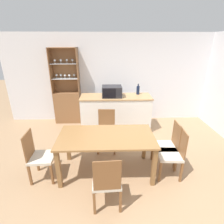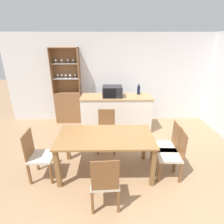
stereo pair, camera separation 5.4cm
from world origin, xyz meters
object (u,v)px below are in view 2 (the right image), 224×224
display_cabinet (69,101)px  wine_bottle (139,90)px  dining_chair_head_far (106,131)px  dining_chair_head_near (105,181)px  dining_chair_side_right_near (172,154)px  microwave (112,91)px  dining_table (106,141)px  dining_chair_side_left_near (39,156)px  dining_chair_side_right_far (167,146)px

display_cabinet → wine_bottle: display_cabinet is taller
dining_chair_head_far → dining_chair_head_near: bearing=92.5°
dining_chair_side_right_near → wine_bottle: 2.16m
display_cabinet → microwave: display_cabinet is taller
display_cabinet → microwave: (1.30, -0.59, 0.46)m
dining_table → dining_chair_head_near: dining_chair_head_near is taller
dining_table → dining_chair_side_right_near: size_ratio=1.86×
dining_table → wine_bottle: 2.14m
dining_chair_side_left_near → microwave: (1.32, 1.84, 0.65)m
display_cabinet → dining_chair_head_near: bearing=-69.4°
dining_table → microwave: bearing=84.9°
dining_chair_head_far → dining_chair_side_left_near: bearing=39.8°
dining_chair_head_far → dining_chair_side_right_near: bearing=145.0°
dining_chair_side_left_near → microwave: bearing=143.1°
dining_chair_head_far → wine_bottle: bearing=-124.5°
dining_chair_side_left_near → microwave: size_ratio=1.80×
dining_chair_side_right_far → dining_chair_head_far: size_ratio=1.00×
dining_chair_side_right_far → dining_chair_head_near: same height
dining_chair_side_right_near → dining_table: bearing=87.1°
dining_chair_side_right_near → microwave: 2.20m
dining_chair_side_right_far → dining_chair_side_right_near: size_ratio=1.00×
dining_chair_side_right_far → dining_chair_head_far: (-1.16, 0.63, 0.00)m
dining_chair_head_near → microwave: 2.55m
microwave → wine_bottle: (0.72, 0.20, -0.02)m
dining_chair_head_near → dining_chair_head_far: (-0.00, 1.52, 0.00)m
dining_table → wine_bottle: (0.87, 1.91, 0.42)m
display_cabinet → dining_chair_side_right_far: size_ratio=2.37×
display_cabinet → dining_table: (1.15, -2.30, 0.02)m
dining_table → dining_chair_side_right_far: dining_chair_side_right_far is taller
microwave → wine_bottle: bearing=15.7°
display_cabinet → dining_chair_head_far: size_ratio=2.37×
dining_chair_side_left_near → wine_bottle: wine_bottle is taller
display_cabinet → dining_chair_head_far: (1.15, -1.54, -0.19)m
dining_chair_head_near → dining_chair_side_right_near: bearing=25.5°
dining_table → dining_chair_side_left_near: (-1.17, -0.13, -0.21)m
dining_chair_side_right_far → dining_table: bearing=97.7°
dining_table → dining_chair_side_right_near: (1.17, -0.13, -0.21)m
dining_chair_side_right_far → dining_chair_side_right_near: bearing=-178.7°
dining_chair_head_near → wine_bottle: 2.88m
dining_chair_head_far → microwave: bearing=-96.5°
dining_chair_head_far → dining_chair_side_right_near: (1.16, -0.89, 0.00)m
display_cabinet → dining_chair_side_left_near: 2.44m
display_cabinet → dining_chair_side_right_near: size_ratio=2.37×
display_cabinet → dining_chair_side_right_near: 3.36m
dining_chair_side_right_near → microwave: (-1.01, 1.84, 0.65)m
dining_chair_head_near → microwave: microwave is taller
dining_table → dining_chair_side_right_far: bearing=6.4°
dining_chair_side_right_near → dining_chair_side_left_near: bearing=93.6°
display_cabinet → dining_chair_side_right_far: (2.31, -2.17, -0.19)m
dining_chair_side_left_near → dining_chair_head_near: 1.33m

